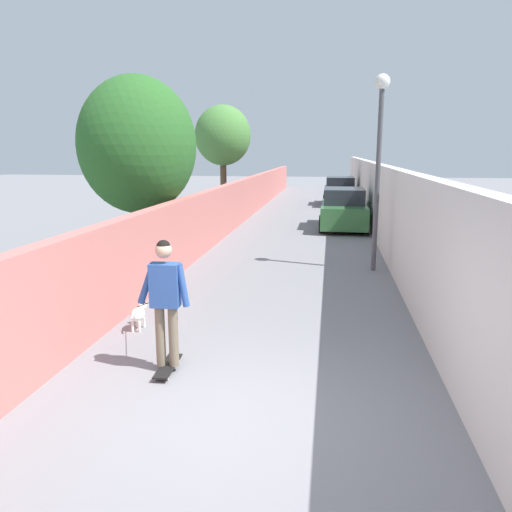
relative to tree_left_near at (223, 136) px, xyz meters
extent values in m
plane|color=gray|center=(-5.00, -4.14, -3.65)|extent=(80.00, 80.00, 0.00)
cube|color=#CC726B|center=(-7.00, -1.44, -2.77)|extent=(48.00, 0.30, 1.75)
cube|color=silver|center=(-7.00, -6.84, -2.40)|extent=(48.00, 0.30, 2.50)
cylinder|color=brown|center=(0.00, 0.00, -2.21)|extent=(0.31, 0.31, 2.87)
ellipsoid|color=#4C843D|center=(0.00, 0.00, 0.03)|extent=(2.68, 2.68, 2.84)
cylinder|color=#473523|center=(-11.50, -0.25, -2.55)|extent=(0.19, 0.19, 2.19)
ellipsoid|color=#2D6628|center=(-11.50, -0.25, -0.56)|extent=(3.00, 3.00, 3.48)
cylinder|color=#4C4C51|center=(-11.43, -6.29, -1.46)|extent=(0.12, 0.12, 4.38)
sphere|color=silver|center=(-11.43, -6.29, 0.88)|extent=(0.36, 0.36, 0.36)
cube|color=black|center=(-17.84, -3.05, -3.57)|extent=(0.81, 0.23, 0.02)
cylinder|color=beige|center=(-17.57, -2.97, -3.62)|extent=(0.06, 0.03, 0.06)
cylinder|color=beige|center=(-17.56, -3.11, -3.62)|extent=(0.06, 0.03, 0.06)
cylinder|color=beige|center=(-18.13, -2.99, -3.62)|extent=(0.06, 0.03, 0.06)
cylinder|color=beige|center=(-18.12, -3.13, -3.62)|extent=(0.06, 0.03, 0.06)
cylinder|color=#726651|center=(-17.85, -2.96, -3.14)|extent=(0.14, 0.14, 0.84)
cylinder|color=#726651|center=(-17.84, -3.14, -3.14)|extent=(0.14, 0.14, 0.84)
cube|color=#2D5199|center=(-17.84, -3.05, -2.43)|extent=(0.24, 0.39, 0.58)
cylinder|color=#2D5199|center=(-17.85, -2.81, -2.41)|extent=(0.10, 0.29, 0.58)
cylinder|color=#2D5199|center=(-17.83, -3.29, -2.43)|extent=(0.10, 0.18, 0.59)
sphere|color=tan|center=(-17.84, -3.05, -1.96)|extent=(0.22, 0.22, 0.22)
sphere|color=black|center=(-17.84, -3.05, -1.92)|extent=(0.19, 0.19, 0.19)
ellipsoid|color=white|center=(-16.37, -2.04, -3.38)|extent=(0.37, 0.23, 0.22)
sphere|color=white|center=(-16.13, -2.03, -3.31)|extent=(0.15, 0.15, 0.15)
cone|color=black|center=(-16.14, -1.99, -3.23)|extent=(0.05, 0.05, 0.06)
cone|color=black|center=(-16.13, -2.07, -3.23)|extent=(0.05, 0.05, 0.06)
cylinder|color=white|center=(-16.26, -1.98, -3.56)|extent=(0.04, 0.04, 0.18)
cylinder|color=white|center=(-16.26, -2.10, -3.56)|extent=(0.04, 0.04, 0.18)
cylinder|color=white|center=(-16.49, -1.99, -3.56)|extent=(0.04, 0.04, 0.18)
cylinder|color=white|center=(-16.49, -2.11, -3.56)|extent=(0.04, 0.04, 0.18)
cylinder|color=white|center=(-16.61, -2.05, -3.30)|extent=(0.14, 0.04, 0.13)
cylinder|color=black|center=(-17.11, -2.55, -2.92)|extent=(1.48, 1.02, 0.66)
cube|color=#336B38|center=(-4.46, -5.69, -3.09)|extent=(4.00, 1.70, 0.80)
cube|color=#262B33|center=(-4.46, -5.69, -2.41)|extent=(2.08, 1.50, 0.60)
cylinder|color=black|center=(-3.22, -4.90, -3.33)|extent=(0.64, 0.22, 0.64)
cylinder|color=black|center=(-3.22, -6.48, -3.33)|extent=(0.64, 0.22, 0.64)
cylinder|color=black|center=(-5.70, -4.90, -3.33)|extent=(0.64, 0.22, 0.64)
cylinder|color=black|center=(-5.70, -6.48, -3.33)|extent=(0.64, 0.22, 0.64)
cube|color=black|center=(4.25, -5.69, -3.09)|extent=(3.86, 1.70, 0.80)
cube|color=#262B33|center=(4.25, -5.69, -2.41)|extent=(2.01, 1.50, 0.60)
cylinder|color=black|center=(5.44, -4.90, -3.33)|extent=(0.64, 0.22, 0.64)
cylinder|color=black|center=(5.44, -6.48, -3.33)|extent=(0.64, 0.22, 0.64)
cylinder|color=black|center=(3.05, -4.90, -3.33)|extent=(0.64, 0.22, 0.64)
cylinder|color=black|center=(3.05, -6.48, -3.33)|extent=(0.64, 0.22, 0.64)
camera|label=1|loc=(-23.91, -5.17, -0.70)|focal=34.88mm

